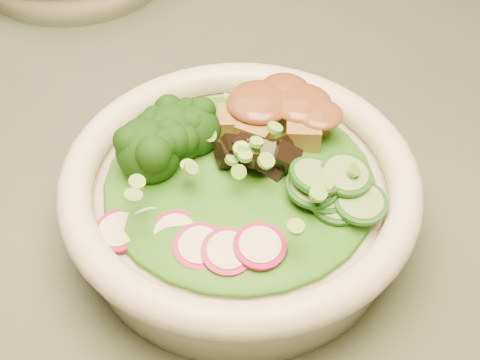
# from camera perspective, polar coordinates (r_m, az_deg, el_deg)

# --- Properties ---
(dining_table) EXTENTS (1.20, 0.80, 0.75)m
(dining_table) POSITION_cam_1_polar(r_m,az_deg,el_deg) (0.65, 7.67, -6.75)
(dining_table) COLOR black
(dining_table) RESTS_ON ground
(salad_bowl) EXTENTS (0.26, 0.26, 0.07)m
(salad_bowl) POSITION_cam_1_polar(r_m,az_deg,el_deg) (0.49, -0.00, -1.55)
(salad_bowl) COLOR white
(salad_bowl) RESTS_ON dining_table
(lettuce_bed) EXTENTS (0.20, 0.20, 0.02)m
(lettuce_bed) POSITION_cam_1_polar(r_m,az_deg,el_deg) (0.48, -0.00, 0.08)
(lettuce_bed) COLOR #226415
(lettuce_bed) RESTS_ON salad_bowl
(broccoli_florets) EXTENTS (0.08, 0.07, 0.04)m
(broccoli_florets) POSITION_cam_1_polar(r_m,az_deg,el_deg) (0.48, -6.51, 3.36)
(broccoli_florets) COLOR black
(broccoli_florets) RESTS_ON salad_bowl
(radish_slices) EXTENTS (0.11, 0.04, 0.02)m
(radish_slices) POSITION_cam_1_polar(r_m,az_deg,el_deg) (0.43, -3.31, -5.20)
(radish_slices) COLOR #A30C4E
(radish_slices) RESTS_ON salad_bowl
(cucumber_slices) EXTENTS (0.07, 0.07, 0.03)m
(cucumber_slices) POSITION_cam_1_polar(r_m,az_deg,el_deg) (0.45, 7.08, -1.53)
(cucumber_slices) COLOR #83AE61
(cucumber_slices) RESTS_ON salad_bowl
(mushroom_heap) EXTENTS (0.07, 0.07, 0.04)m
(mushroom_heap) POSITION_cam_1_polar(r_m,az_deg,el_deg) (0.47, 0.61, 2.10)
(mushroom_heap) COLOR black
(mushroom_heap) RESTS_ON salad_bowl
(tofu_cubes) EXTENTS (0.09, 0.06, 0.03)m
(tofu_cubes) POSITION_cam_1_polar(r_m,az_deg,el_deg) (0.51, 3.14, 5.38)
(tofu_cubes) COLOR olive
(tofu_cubes) RESTS_ON salad_bowl
(peanut_sauce) EXTENTS (0.07, 0.05, 0.02)m
(peanut_sauce) POSITION_cam_1_polar(r_m,az_deg,el_deg) (0.50, 3.19, 6.45)
(peanut_sauce) COLOR brown
(peanut_sauce) RESTS_ON tofu_cubes
(scallion_garnish) EXTENTS (0.18, 0.18, 0.02)m
(scallion_garnish) POSITION_cam_1_polar(r_m,az_deg,el_deg) (0.46, -0.00, 2.03)
(scallion_garnish) COLOR #75BB42
(scallion_garnish) RESTS_ON salad_bowl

